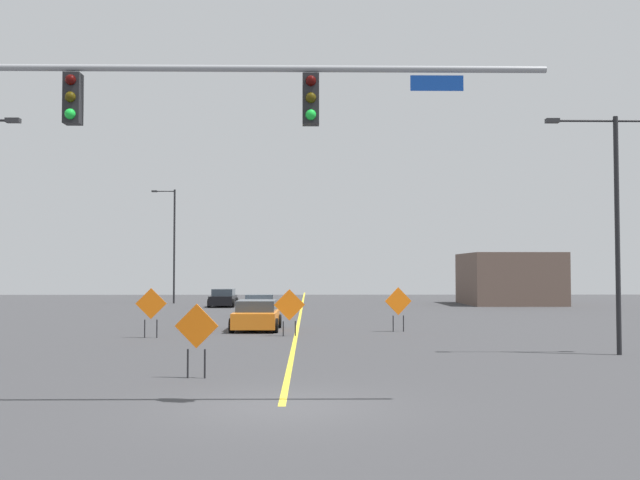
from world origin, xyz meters
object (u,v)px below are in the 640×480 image
at_px(construction_sign_right_lane, 398,303).
at_px(car_white_near, 259,306).
at_px(street_lamp_mid_left, 173,241).
at_px(car_orange_approaching, 256,316).
at_px(construction_sign_left_shoulder, 289,307).
at_px(car_black_mid, 223,298).
at_px(street_lamp_far_right, 617,210).
at_px(construction_sign_median_near, 197,331).
at_px(construction_sign_median_far, 151,306).
at_px(traffic_signal_assembly, 76,131).

xyz_separation_m(construction_sign_right_lane, car_white_near, (-7.04, 11.56, -0.67)).
bearing_deg(street_lamp_mid_left, car_orange_approaching, -71.86).
relative_size(construction_sign_left_shoulder, car_black_mid, 0.47).
xyz_separation_m(street_lamp_far_right, car_orange_approaching, (-12.57, 10.06, -4.09)).
bearing_deg(street_lamp_far_right, construction_sign_right_lane, 123.86).
distance_m(construction_sign_left_shoulder, car_orange_approaching, 3.56).
distance_m(car_black_mid, car_orange_approaching, 22.29).
bearing_deg(construction_sign_left_shoulder, car_white_near, 99.05).
height_order(construction_sign_right_lane, construction_sign_median_near, construction_sign_right_lane).
bearing_deg(construction_sign_left_shoulder, construction_sign_right_lane, 24.36).
bearing_deg(construction_sign_left_shoulder, street_lamp_mid_left, 109.12).
bearing_deg(construction_sign_right_lane, construction_sign_median_near, -116.08).
height_order(construction_sign_median_far, car_orange_approaching, construction_sign_median_far).
bearing_deg(construction_sign_median_near, construction_sign_right_lane, 63.92).
bearing_deg(construction_sign_right_lane, car_white_near, 121.33).
height_order(traffic_signal_assembly, car_orange_approaching, traffic_signal_assembly).
relative_size(street_lamp_far_right, street_lamp_mid_left, 0.82).
height_order(construction_sign_median_near, construction_sign_median_far, construction_sign_median_far).
height_order(traffic_signal_assembly, construction_sign_median_near, traffic_signal_assembly).
relative_size(construction_sign_left_shoulder, car_orange_approaching, 0.49).
bearing_deg(construction_sign_median_far, car_white_near, 76.57).
relative_size(street_lamp_mid_left, car_black_mid, 2.29).
relative_size(street_lamp_far_right, construction_sign_right_lane, 3.93).
bearing_deg(construction_sign_left_shoulder, street_lamp_far_right, -32.28).
distance_m(traffic_signal_assembly, construction_sign_right_lane, 20.55).
xyz_separation_m(construction_sign_right_lane, construction_sign_median_far, (-10.49, -2.89, 0.03)).
distance_m(street_lamp_mid_left, construction_sign_median_far, 31.83).
bearing_deg(traffic_signal_assembly, construction_sign_right_lane, 64.04).
xyz_separation_m(construction_sign_median_far, car_black_mid, (-0.05, 25.73, -0.65)).
bearing_deg(traffic_signal_assembly, car_orange_approaching, 82.98).
distance_m(construction_sign_median_near, car_white_near, 25.68).
relative_size(traffic_signal_assembly, car_black_mid, 3.55).
bearing_deg(construction_sign_median_far, construction_sign_left_shoulder, 7.02).
bearing_deg(construction_sign_right_lane, traffic_signal_assembly, -115.96).
relative_size(street_lamp_mid_left, car_orange_approaching, 2.39).
distance_m(street_lamp_mid_left, construction_sign_median_near, 43.45).
height_order(construction_sign_right_lane, car_orange_approaching, construction_sign_right_lane).
bearing_deg(traffic_signal_assembly, construction_sign_left_shoulder, 76.04).
distance_m(traffic_signal_assembly, street_lamp_far_right, 17.41).
relative_size(construction_sign_right_lane, car_black_mid, 0.48).
xyz_separation_m(street_lamp_mid_left, construction_sign_right_lane, (15.42, -28.31, -3.94)).
distance_m(street_lamp_far_right, car_white_near, 24.86).
bearing_deg(street_lamp_far_right, construction_sign_median_near, -159.04).
xyz_separation_m(street_lamp_far_right, car_black_mid, (-16.66, 31.97, -4.11)).
height_order(traffic_signal_assembly, car_white_near, traffic_signal_assembly).
height_order(construction_sign_median_near, car_white_near, construction_sign_median_near).
bearing_deg(construction_sign_right_lane, street_lamp_far_right, -56.14).
bearing_deg(car_white_near, car_black_mid, 107.24).
bearing_deg(car_black_mid, car_white_near, -72.76).
relative_size(traffic_signal_assembly, car_orange_approaching, 3.71).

